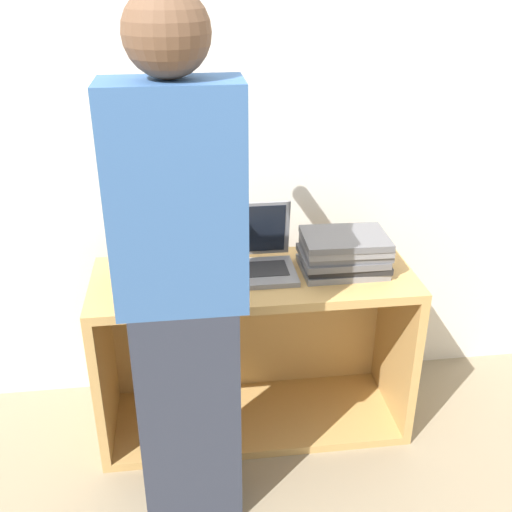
{
  "coord_description": "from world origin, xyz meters",
  "views": [
    {
      "loc": [
        -0.25,
        -1.83,
        1.83
      ],
      "look_at": [
        0.0,
        0.17,
        0.85
      ],
      "focal_mm": 42.0,
      "sensor_mm": 36.0,
      "label": 1
    }
  ],
  "objects_px": {
    "laptop_open": "(252,258)",
    "laptop_stack_left": "(160,260)",
    "laptop_stack_right": "(344,252)",
    "person": "(182,290)"
  },
  "relations": [
    {
      "from": "laptop_open",
      "to": "laptop_stack_left",
      "type": "bearing_deg",
      "value": -172.2
    },
    {
      "from": "laptop_open",
      "to": "laptop_stack_right",
      "type": "distance_m",
      "value": 0.36
    },
    {
      "from": "laptop_stack_left",
      "to": "laptop_open",
      "type": "bearing_deg",
      "value": 7.8
    },
    {
      "from": "laptop_stack_left",
      "to": "person",
      "type": "xyz_separation_m",
      "value": [
        0.08,
        -0.42,
        0.09
      ]
    },
    {
      "from": "person",
      "to": "laptop_stack_left",
      "type": "bearing_deg",
      "value": 101.41
    },
    {
      "from": "laptop_stack_right",
      "to": "person",
      "type": "distance_m",
      "value": 0.77
    },
    {
      "from": "laptop_open",
      "to": "laptop_stack_right",
      "type": "height_order",
      "value": "laptop_open"
    },
    {
      "from": "laptop_stack_left",
      "to": "laptop_stack_right",
      "type": "bearing_deg",
      "value": 0.42
    },
    {
      "from": "laptop_stack_right",
      "to": "person",
      "type": "bearing_deg",
      "value": -146.61
    },
    {
      "from": "laptop_open",
      "to": "laptop_stack_right",
      "type": "bearing_deg",
      "value": -6.98
    }
  ]
}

